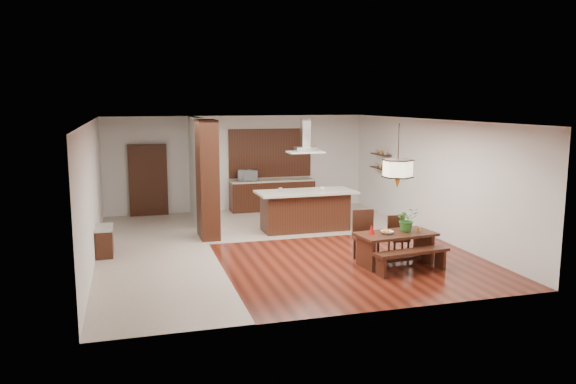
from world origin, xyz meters
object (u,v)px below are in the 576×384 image
object	(u,v)px
dining_table	(395,241)
microwave	(248,175)
dining_chair_left	(366,236)
dining_chair_right	(399,237)
foliage_plant	(407,219)
fruit_bowl	(387,232)
kitchen_island	(305,210)
island_cup	(322,189)
pendant_lantern	(398,156)
dining_bench	(411,261)
range_hood	(305,136)
hallway_console	(105,241)

from	to	relation	value
dining_table	microwave	bearing A→B (deg)	105.17
dining_chair_left	dining_chair_right	size ratio (longest dim) A/B	1.20
foliage_plant	fruit_bowl	size ratio (longest dim) A/B	1.98
dining_chair_right	kitchen_island	bearing A→B (deg)	116.16
microwave	dining_chair_right	bearing A→B (deg)	-56.49
island_cup	microwave	xyz separation A→B (m)	(-1.32, 3.02, 0.01)
island_cup	dining_table	bearing A→B (deg)	-83.10
dining_table	kitchen_island	xyz separation A→B (m)	(-0.84, 3.47, 0.05)
pendant_lantern	microwave	xyz separation A→B (m)	(-1.73, 6.38, -1.13)
foliage_plant	dining_bench	bearing A→B (deg)	-108.36
range_hood	island_cup	distance (m)	1.44
fruit_bowl	dining_bench	bearing A→B (deg)	-62.82
dining_table	microwave	size ratio (longest dim) A/B	2.86
dining_chair_left	foliage_plant	bearing A→B (deg)	-24.25
dining_bench	island_cup	distance (m)	4.06
dining_chair_right	range_hood	xyz separation A→B (m)	(-1.18, 2.94, 2.03)
dining_bench	kitchen_island	xyz separation A→B (m)	(-0.90, 4.04, 0.32)
microwave	dining_table	bearing A→B (deg)	-60.87
microwave	dining_chair_left	bearing A→B (deg)	-63.90
dining_chair_right	island_cup	size ratio (longest dim) A/B	7.03
dining_bench	fruit_bowl	xyz separation A→B (m)	(-0.28, 0.54, 0.48)
island_cup	kitchen_island	bearing A→B (deg)	165.89
pendant_lantern	island_cup	distance (m)	3.57
dining_bench	microwave	world-z (taller)	microwave
dining_chair_left	fruit_bowl	world-z (taller)	dining_chair_left
pendant_lantern	dining_chair_left	bearing A→B (deg)	135.52
dining_table	dining_chair_right	size ratio (longest dim) A/B	1.92
dining_table	dining_bench	xyz separation A→B (m)	(0.06, -0.58, -0.27)
dining_bench	kitchen_island	distance (m)	4.15
dining_bench	microwave	size ratio (longest dim) A/B	2.69
foliage_plant	island_cup	bearing A→B (deg)	101.78
dining_chair_right	dining_table	bearing A→B (deg)	-118.89
fruit_bowl	microwave	bearing A→B (deg)	103.28
foliage_plant	island_cup	world-z (taller)	foliage_plant
dining_table	microwave	distance (m)	6.64
dining_chair_left	fruit_bowl	xyz separation A→B (m)	(0.24, -0.48, 0.17)
dining_bench	microwave	xyz separation A→B (m)	(-1.79, 6.96, 0.89)
hallway_console	dining_table	xyz separation A→B (m)	(5.78, -2.40, 0.18)
foliage_plant	dining_table	bearing A→B (deg)	-165.43
hallway_console	pendant_lantern	distance (m)	6.54
fruit_bowl	range_hood	bearing A→B (deg)	100.07
dining_chair_left	kitchen_island	bearing A→B (deg)	99.99
hallway_console	dining_chair_left	world-z (taller)	dining_chair_left
fruit_bowl	island_cup	size ratio (longest dim) A/B	2.02
dining_chair_left	range_hood	world-z (taller)	range_hood
dining_table	foliage_plant	size ratio (longest dim) A/B	3.38
range_hood	dining_table	bearing A→B (deg)	-76.42
dining_chair_left	dining_bench	bearing A→B (deg)	-60.48
pendant_lantern	fruit_bowl	size ratio (longest dim) A/B	5.18
fruit_bowl	range_hood	size ratio (longest dim) A/B	0.28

